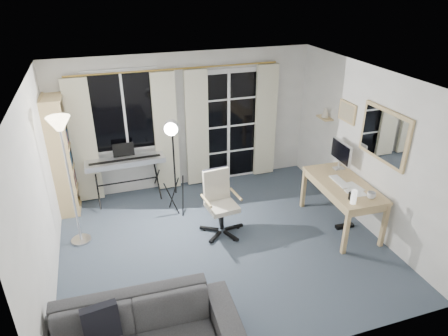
{
  "coord_description": "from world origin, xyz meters",
  "views": [
    {
      "loc": [
        -1.44,
        -4.5,
        3.56
      ],
      "look_at": [
        0.14,
        0.35,
        1.04
      ],
      "focal_mm": 32.0,
      "sensor_mm": 36.0,
      "label": 1
    }
  ],
  "objects_px": {
    "bookshelf": "(61,156)",
    "office_chair": "(219,196)",
    "monitor": "(341,153)",
    "mug": "(371,195)",
    "sofa": "(133,329)",
    "studio_light": "(172,139)",
    "torchiere_lamp": "(63,144)",
    "keyboard_piano": "(125,162)",
    "desk": "(343,188)"
  },
  "relations": [
    {
      "from": "torchiere_lamp",
      "to": "office_chair",
      "type": "bearing_deg",
      "value": -9.3
    },
    {
      "from": "bookshelf",
      "to": "desk",
      "type": "xyz_separation_m",
      "value": [
        4.0,
        -1.93,
        -0.27
      ]
    },
    {
      "from": "office_chair",
      "to": "sofa",
      "type": "xyz_separation_m",
      "value": [
        -1.49,
        -1.93,
        -0.16
      ]
    },
    {
      "from": "sofa",
      "to": "bookshelf",
      "type": "bearing_deg",
      "value": 104.17
    },
    {
      "from": "office_chair",
      "to": "desk",
      "type": "distance_m",
      "value": 1.87
    },
    {
      "from": "desk",
      "to": "office_chair",
      "type": "bearing_deg",
      "value": 167.43
    },
    {
      "from": "office_chair",
      "to": "mug",
      "type": "relative_size",
      "value": 8.06
    },
    {
      "from": "studio_light",
      "to": "sofa",
      "type": "relative_size",
      "value": 0.78
    },
    {
      "from": "office_chair",
      "to": "monitor",
      "type": "bearing_deg",
      "value": -6.84
    },
    {
      "from": "keyboard_piano",
      "to": "office_chair",
      "type": "height_order",
      "value": "keyboard_piano"
    },
    {
      "from": "mug",
      "to": "sofa",
      "type": "relative_size",
      "value": 0.06
    },
    {
      "from": "bookshelf",
      "to": "office_chair",
      "type": "distance_m",
      "value": 2.66
    },
    {
      "from": "desk",
      "to": "sofa",
      "type": "xyz_separation_m",
      "value": [
        -3.3,
        -1.45,
        -0.23
      ]
    },
    {
      "from": "keyboard_piano",
      "to": "sofa",
      "type": "xyz_separation_m",
      "value": [
        -0.28,
        -3.25,
        -0.3
      ]
    },
    {
      "from": "office_chair",
      "to": "mug",
      "type": "bearing_deg",
      "value": -33.19
    },
    {
      "from": "office_chair",
      "to": "mug",
      "type": "distance_m",
      "value": 2.15
    },
    {
      "from": "bookshelf",
      "to": "studio_light",
      "type": "height_order",
      "value": "bookshelf"
    },
    {
      "from": "bookshelf",
      "to": "sofa",
      "type": "xyz_separation_m",
      "value": [
        0.71,
        -3.38,
        -0.5
      ]
    },
    {
      "from": "bookshelf",
      "to": "torchiere_lamp",
      "type": "distance_m",
      "value": 1.3
    },
    {
      "from": "torchiere_lamp",
      "to": "keyboard_piano",
      "type": "bearing_deg",
      "value": 50.63
    },
    {
      "from": "mug",
      "to": "desk",
      "type": "bearing_deg",
      "value": 101.31
    },
    {
      "from": "torchiere_lamp",
      "to": "sofa",
      "type": "distance_m",
      "value": 2.58
    },
    {
      "from": "studio_light",
      "to": "monitor",
      "type": "bearing_deg",
      "value": 5.25
    },
    {
      "from": "desk",
      "to": "sofa",
      "type": "bearing_deg",
      "value": -154.04
    },
    {
      "from": "office_chair",
      "to": "mug",
      "type": "xyz_separation_m",
      "value": [
        1.91,
        -0.98,
        0.22
      ]
    },
    {
      "from": "studio_light",
      "to": "mug",
      "type": "relative_size",
      "value": 13.63
    },
    {
      "from": "bookshelf",
      "to": "mug",
      "type": "distance_m",
      "value": 4.77
    },
    {
      "from": "keyboard_piano",
      "to": "desk",
      "type": "height_order",
      "value": "keyboard_piano"
    },
    {
      "from": "monitor",
      "to": "mug",
      "type": "relative_size",
      "value": 4.4
    },
    {
      "from": "office_chair",
      "to": "desk",
      "type": "bearing_deg",
      "value": -20.85
    },
    {
      "from": "studio_light",
      "to": "mug",
      "type": "xyz_separation_m",
      "value": [
        2.44,
        -1.59,
        -0.52
      ]
    },
    {
      "from": "bookshelf",
      "to": "desk",
      "type": "relative_size",
      "value": 1.38
    },
    {
      "from": "monitor",
      "to": "sofa",
      "type": "bearing_deg",
      "value": -149.24
    },
    {
      "from": "bookshelf",
      "to": "torchiere_lamp",
      "type": "xyz_separation_m",
      "value": [
        0.18,
        -1.12,
        0.63
      ]
    },
    {
      "from": "sofa",
      "to": "office_chair",
      "type": "bearing_deg",
      "value": 54.66
    },
    {
      "from": "mug",
      "to": "bookshelf",
      "type": "bearing_deg",
      "value": 149.4
    },
    {
      "from": "office_chair",
      "to": "sofa",
      "type": "bearing_deg",
      "value": -133.76
    },
    {
      "from": "studio_light",
      "to": "desk",
      "type": "xyz_separation_m",
      "value": [
        2.34,
        -1.09,
        -0.67
      ]
    },
    {
      "from": "torchiere_lamp",
      "to": "sofa",
      "type": "bearing_deg",
      "value": -76.71
    },
    {
      "from": "mug",
      "to": "sofa",
      "type": "bearing_deg",
      "value": -164.35
    },
    {
      "from": "desk",
      "to": "studio_light",
      "type": "bearing_deg",
      "value": 157.2
    },
    {
      "from": "studio_light",
      "to": "desk",
      "type": "bearing_deg",
      "value": -5.57
    },
    {
      "from": "torchiere_lamp",
      "to": "studio_light",
      "type": "bearing_deg",
      "value": 10.76
    },
    {
      "from": "office_chair",
      "to": "monitor",
      "type": "relative_size",
      "value": 1.83
    },
    {
      "from": "torchiere_lamp",
      "to": "studio_light",
      "type": "height_order",
      "value": "torchiere_lamp"
    },
    {
      "from": "mug",
      "to": "office_chair",
      "type": "bearing_deg",
      "value": 152.89
    },
    {
      "from": "bookshelf",
      "to": "office_chair",
      "type": "xyz_separation_m",
      "value": [
        2.2,
        -1.45,
        -0.34
      ]
    },
    {
      "from": "studio_light",
      "to": "mug",
      "type": "distance_m",
      "value": 2.96
    },
    {
      "from": "office_chair",
      "to": "desk",
      "type": "height_order",
      "value": "office_chair"
    },
    {
      "from": "desk",
      "to": "keyboard_piano",
      "type": "bearing_deg",
      "value": 151.48
    }
  ]
}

